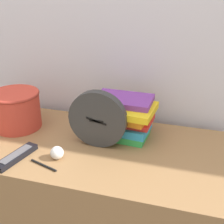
# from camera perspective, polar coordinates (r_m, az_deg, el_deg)

# --- Properties ---
(wall_back) EXTENTS (6.00, 0.04, 2.40)m
(wall_back) POSITION_cam_1_polar(r_m,az_deg,el_deg) (1.43, -0.24, 17.07)
(wall_back) COLOR silver
(wall_back) RESTS_ON ground_plane
(desk) EXTENTS (1.14, 0.54, 0.75)m
(desk) POSITION_cam_1_polar(r_m,az_deg,el_deg) (1.50, -4.10, -18.29)
(desk) COLOR olive
(desk) RESTS_ON ground_plane
(desk_clock) EXTENTS (0.23, 0.04, 0.23)m
(desk_clock) POSITION_cam_1_polar(r_m,az_deg,el_deg) (1.21, -2.65, -1.35)
(desk_clock) COLOR #333333
(desk_clock) RESTS_ON desk
(book_stack) EXTENTS (0.26, 0.20, 0.17)m
(book_stack) POSITION_cam_1_polar(r_m,az_deg,el_deg) (1.29, 2.30, -0.92)
(book_stack) COLOR green
(book_stack) RESTS_ON desk
(basket) EXTENTS (0.22, 0.22, 0.16)m
(basket) POSITION_cam_1_polar(r_m,az_deg,el_deg) (1.43, -17.15, 0.59)
(basket) COLOR #C63D2D
(basket) RESTS_ON desk
(tv_remote) EXTENTS (0.09, 0.19, 0.02)m
(tv_remote) POSITION_cam_1_polar(r_m,az_deg,el_deg) (1.23, -17.11, -7.76)
(tv_remote) COLOR black
(tv_remote) RESTS_ON desk
(crumpled_paper_ball) EXTENTS (0.05, 0.05, 0.05)m
(crumpled_paper_ball) POSITION_cam_1_polar(r_m,az_deg,el_deg) (1.19, -10.03, -7.35)
(crumpled_paper_ball) COLOR white
(crumpled_paper_ball) RESTS_ON desk
(pen) EXTENTS (0.12, 0.04, 0.01)m
(pen) POSITION_cam_1_polar(r_m,az_deg,el_deg) (1.17, -12.39, -9.49)
(pen) COLOR black
(pen) RESTS_ON desk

